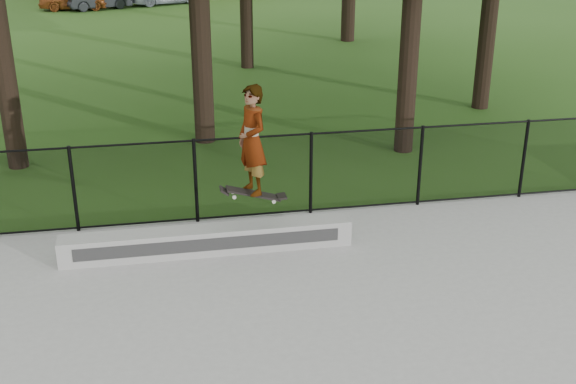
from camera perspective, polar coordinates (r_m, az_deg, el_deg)
name	(u,v)px	position (r m, az deg, el deg)	size (l,w,h in m)	color
grind_ledge	(208,240)	(11.43, -6.33, -3.81)	(4.56, 0.40, 0.41)	#A7A7A2
skater_airborne	(252,142)	(10.68, -2.85, 3.94)	(0.82, 0.71, 1.85)	black
chainlink_fence	(311,173)	(12.56, 1.82, 1.50)	(16.06, 0.06, 1.50)	black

